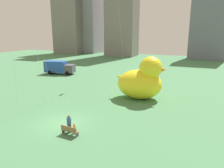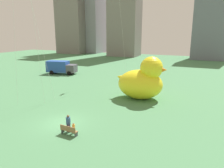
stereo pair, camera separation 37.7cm
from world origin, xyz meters
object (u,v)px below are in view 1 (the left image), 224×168
(park_bench, at_px, (70,130))
(person_child, at_px, (74,128))
(giant_inflatable_duck, at_px, (141,81))
(person_adult, at_px, (69,123))
(box_truck, at_px, (59,67))

(park_bench, height_order, person_child, person_child)
(giant_inflatable_duck, bearing_deg, person_adult, -105.17)
(park_bench, height_order, box_truck, box_truck)
(park_bench, bearing_deg, person_adult, 125.13)
(giant_inflatable_duck, bearing_deg, box_truck, 153.96)
(person_child, relative_size, giant_inflatable_duck, 0.14)
(person_child, bearing_deg, giant_inflatable_duck, 77.34)
(person_adult, xyz_separation_m, person_child, (0.58, -0.04, -0.37))
(person_child, height_order, box_truck, box_truck)
(person_adult, bearing_deg, giant_inflatable_duck, 74.83)
(person_child, bearing_deg, box_truck, 128.60)
(person_child, height_order, giant_inflatable_duck, giant_inflatable_duck)
(park_bench, height_order, giant_inflatable_duck, giant_inflatable_duck)
(person_adult, relative_size, box_truck, 0.25)
(person_adult, height_order, giant_inflatable_duck, giant_inflatable_duck)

